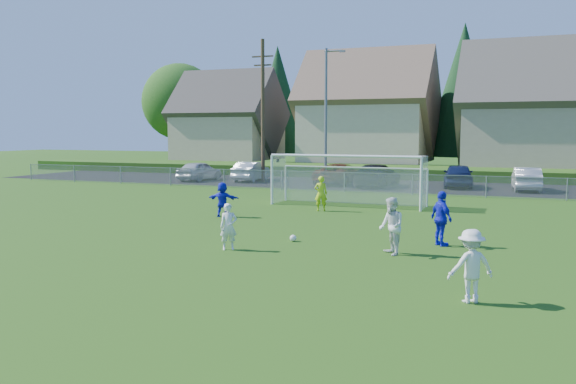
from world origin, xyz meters
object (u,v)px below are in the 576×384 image
player_white_b (391,226)px  car_b (251,171)px  car_d (377,175)px  player_blue_a (441,219)px  car_a (199,171)px  player_white_c (471,266)px  car_c (341,174)px  car_f (526,179)px  soccer_goal (349,172)px  player_white_a (229,227)px  car_e (458,175)px  soccer_ball (293,238)px  goalkeeper (321,193)px  player_blue_b (223,199)px

player_white_b → car_b: player_white_b is taller
player_white_b → car_d: bearing=161.7°
player_blue_a → car_a: size_ratio=0.42×
player_white_c → player_blue_a: size_ratio=0.90×
player_white_c → car_c: bearing=-99.9°
player_white_c → car_f: 26.46m
player_white_c → soccer_goal: soccer_goal is taller
car_c → car_d: bearing=166.7°
car_c → player_white_a: bearing=103.8°
car_a → player_white_c: bearing=133.8°
car_c → car_e: size_ratio=1.11×
soccer_ball → player_white_b: player_white_b is taller
player_white_a → car_e: (4.19, 23.90, 0.05)m
player_white_b → soccer_goal: soccer_goal is taller
car_e → soccer_goal: bearing=64.2°
car_e → car_f: bearing=163.4°
goalkeeper → car_f: goalkeeper is taller
player_blue_a → car_b: player_blue_a is taller
car_c → car_e: bearing=-171.0°
player_white_c → car_a: (-21.42, 25.69, -0.08)m
soccer_ball → soccer_goal: size_ratio=0.03×
player_white_a → car_d: (-0.79, 22.48, 0.02)m
car_b → soccer_goal: soccer_goal is taller
car_b → player_white_b: bearing=120.7°
player_white_c → car_d: bearing=-104.5°
car_b → car_c: 6.78m
player_white_a → player_blue_b: bearing=86.3°
car_f → car_c: bearing=-5.8°
car_d → soccer_ball: bearing=100.1°
goalkeeper → player_white_b: bearing=98.9°
player_blue_b → goalkeeper: goalkeeper is taller
player_white_c → car_f: bearing=-124.1°
soccer_ball → soccer_goal: soccer_goal is taller
player_white_b → car_b: size_ratio=0.40×
player_blue_a → car_d: size_ratio=0.35×
car_d → car_b: bearing=-2.0°
player_blue_a → soccer_goal: bearing=-9.5°
player_blue_a → car_b: size_ratio=0.41×
player_blue_a → goalkeeper: size_ratio=1.10×
player_white_c → car_e: (-3.21, 27.11, -0.02)m
car_f → car_a: bearing=-3.1°
car_f → car_d: bearing=-0.3°
player_blue_a → car_b: bearing=-2.7°
soccer_ball → car_b: 24.42m
car_d → goalkeeper: bearing=96.4°
car_f → soccer_goal: size_ratio=0.58×
car_c → player_blue_b: bearing=95.1°
goalkeeper → car_c: bearing=-98.6°
player_white_b → car_e: (-0.58, 22.80, -0.08)m
player_blue_b → car_e: bearing=-116.8°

